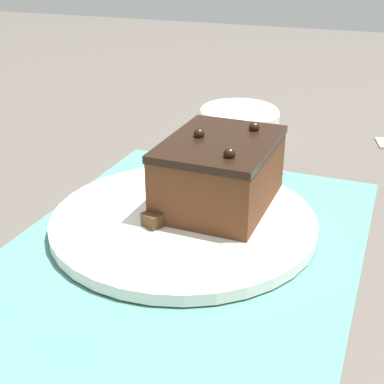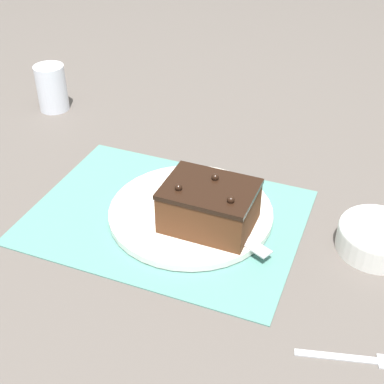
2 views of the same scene
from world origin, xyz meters
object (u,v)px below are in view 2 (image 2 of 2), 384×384
(cake_plate, at_px, (191,212))
(drinking_glass, at_px, (52,88))
(dessert_fork, at_px, (365,359))
(serving_knife, at_px, (203,212))
(small_bowl, at_px, (377,237))
(chocolate_cake, at_px, (209,206))

(cake_plate, bearing_deg, drinking_glass, -30.39)
(drinking_glass, distance_m, dessert_fork, 0.90)
(dessert_fork, bearing_deg, drinking_glass, -134.98)
(serving_knife, height_order, dessert_fork, serving_knife)
(small_bowl, xyz_separation_m, dessert_fork, (-0.01, 0.23, -0.02))
(drinking_glass, relative_size, dessert_fork, 0.71)
(serving_knife, distance_m, drinking_glass, 0.55)
(chocolate_cake, xyz_separation_m, serving_knife, (0.02, -0.02, -0.03))
(small_bowl, height_order, dessert_fork, small_bowl)
(cake_plate, height_order, dessert_fork, cake_plate)
(serving_knife, distance_m, small_bowl, 0.28)
(chocolate_cake, xyz_separation_m, dessert_fork, (-0.28, 0.17, -0.05))
(drinking_glass, height_order, small_bowl, drinking_glass)
(dessert_fork, bearing_deg, cake_plate, -135.57)
(serving_knife, relative_size, dessert_fork, 1.36)
(serving_knife, bearing_deg, dessert_fork, 82.10)
(drinking_glass, bearing_deg, chocolate_cake, 149.57)
(serving_knife, bearing_deg, small_bowl, 122.47)
(cake_plate, bearing_deg, chocolate_cake, 149.16)
(chocolate_cake, relative_size, small_bowl, 1.19)
(chocolate_cake, bearing_deg, dessert_fork, 148.52)
(drinking_glass, height_order, dessert_fork, drinking_glass)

